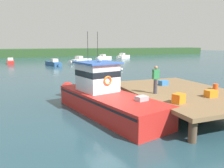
% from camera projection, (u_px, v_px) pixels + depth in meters
% --- Properties ---
extents(ground_plane, '(200.00, 200.00, 0.00)m').
position_uv_depth(ground_plane, '(109.00, 118.00, 12.28)').
color(ground_plane, '#23424C').
extents(dock, '(6.00, 9.00, 1.20)m').
position_uv_depth(dock, '(181.00, 92.00, 13.79)').
color(dock, '#4C3D2D').
rests_on(dock, ground).
extents(main_fishing_boat, '(4.39, 9.95, 4.80)m').
position_uv_depth(main_fishing_boat, '(103.00, 96.00, 13.20)').
color(main_fishing_boat, red).
rests_on(main_fishing_boat, ground).
extents(crate_single_by_cleat, '(0.72, 0.63, 0.47)m').
position_uv_depth(crate_single_by_cleat, '(179.00, 98.00, 10.82)').
color(crate_single_by_cleat, orange).
rests_on(crate_single_by_cleat, dock).
extents(crate_stack_mid_dock, '(0.62, 0.46, 0.38)m').
position_uv_depth(crate_stack_mid_dock, '(211.00, 94.00, 12.08)').
color(crate_stack_mid_dock, orange).
rests_on(crate_stack_mid_dock, dock).
extents(crate_single_far, '(0.65, 0.51, 0.33)m').
position_uv_depth(crate_single_far, '(163.00, 83.00, 15.49)').
color(crate_single_far, '#3370B2').
rests_on(crate_single_far, dock).
extents(bait_bucket, '(0.32, 0.32, 0.34)m').
position_uv_depth(bait_bucket, '(215.00, 86.00, 14.17)').
color(bait_bucket, '#E04C19').
rests_on(bait_bucket, dock).
extents(deckhand_by_the_boat, '(0.36, 0.22, 1.63)m').
position_uv_depth(deckhand_by_the_boat, '(156.00, 79.00, 12.79)').
color(deckhand_by_the_boat, '#383842').
rests_on(deckhand_by_the_boat, dock).
extents(moored_boat_far_right, '(1.44, 4.86, 1.22)m').
position_uv_depth(moored_boat_far_right, '(11.00, 62.00, 44.51)').
color(moored_boat_far_right, red).
rests_on(moored_boat_far_right, ground).
extents(moored_boat_mid_harbor, '(5.05, 3.92, 1.37)m').
position_uv_depth(moored_boat_mid_harbor, '(104.00, 58.00, 55.71)').
color(moored_boat_mid_harbor, white).
rests_on(moored_boat_mid_harbor, ground).
extents(moored_boat_far_left, '(2.57, 5.19, 1.30)m').
position_uv_depth(moored_boat_far_left, '(54.00, 63.00, 40.81)').
color(moored_boat_far_left, '#285184').
rests_on(moored_boat_far_left, ground).
extents(moored_boat_outer_mooring, '(5.27, 4.36, 1.46)m').
position_uv_depth(moored_boat_outer_mooring, '(123.00, 57.00, 60.67)').
color(moored_boat_outer_mooring, white).
rests_on(moored_boat_outer_mooring, ground).
extents(moored_boat_near_channel, '(5.57, 4.34, 1.51)m').
position_uv_depth(moored_boat_near_channel, '(80.00, 61.00, 46.02)').
color(moored_boat_near_channel, silver).
rests_on(moored_boat_near_channel, ground).
extents(mooring_buoy_channel_marker, '(0.38, 0.38, 0.38)m').
position_uv_depth(mooring_buoy_channel_marker, '(122.00, 69.00, 33.77)').
color(mooring_buoy_channel_marker, silver).
rests_on(mooring_buoy_channel_marker, ground).
extents(mooring_buoy_inshore, '(0.42, 0.42, 0.42)m').
position_uv_depth(mooring_buoy_inshore, '(106.00, 64.00, 43.00)').
color(mooring_buoy_inshore, silver).
rests_on(mooring_buoy_inshore, ground).
extents(far_shoreline, '(120.00, 8.00, 2.40)m').
position_uv_depth(far_shoreline, '(40.00, 53.00, 68.90)').
color(far_shoreline, '#284723').
rests_on(far_shoreline, ground).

